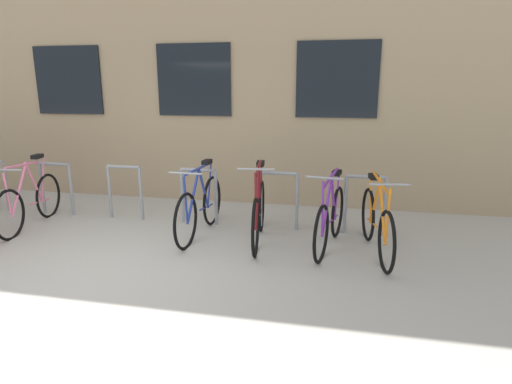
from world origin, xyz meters
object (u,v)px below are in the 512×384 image
object	(u,v)px
bicycle_orange	(377,223)
bicycle_pink	(30,201)
bicycle_purple	(330,218)
bicycle_blue	(200,207)
bicycle_maroon	(259,212)

from	to	relation	value
bicycle_orange	bicycle_pink	xyz separation A→B (m)	(-4.90, 0.04, -0.00)
bicycle_purple	bicycle_pink	world-z (taller)	bicycle_pink
bicycle_blue	bicycle_pink	xyz separation A→B (m)	(-2.55, -0.18, -0.01)
bicycle_pink	bicycle_maroon	bearing A→B (deg)	1.38
bicycle_maroon	bicycle_orange	bearing A→B (deg)	-4.59
bicycle_purple	bicycle_maroon	size ratio (longest dim) A/B	0.99
bicycle_orange	bicycle_maroon	distance (m)	1.51
bicycle_blue	bicycle_purple	bearing A→B (deg)	-3.84
bicycle_orange	bicycle_purple	bearing A→B (deg)	170.41
bicycle_purple	bicycle_orange	distance (m)	0.57
bicycle_pink	bicycle_maroon	world-z (taller)	bicycle_maroon
bicycle_blue	bicycle_purple	world-z (taller)	bicycle_purple
bicycle_orange	bicycle_pink	distance (m)	4.90
bicycle_blue	bicycle_orange	distance (m)	2.36
bicycle_blue	bicycle_purple	size ratio (longest dim) A/B	1.06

